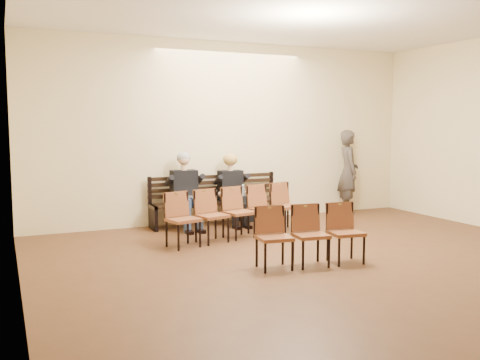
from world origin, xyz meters
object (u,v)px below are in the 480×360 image
at_px(water_bottle, 243,197).
at_px(chair_row_front, 239,213).
at_px(laptop, 188,199).
at_px(bag, 250,213).
at_px(seated_woman, 233,191).
at_px(chair_row_back, 311,235).
at_px(passerby, 348,166).
at_px(bench, 218,213).
at_px(seated_man, 186,190).

relative_size(water_bottle, chair_row_front, 0.08).
bearing_deg(laptop, bag, 20.19).
relative_size(laptop, bag, 0.75).
bearing_deg(seated_woman, chair_row_back, -93.85).
distance_m(passerby, chair_row_back, 4.58).
relative_size(laptop, chair_row_back, 0.20).
bearing_deg(laptop, water_bottle, 0.28).
distance_m(water_bottle, chair_row_back, 2.95).
xyz_separation_m(bench, passerby, (3.07, 0.10, 0.80)).
distance_m(seated_man, bag, 1.53).
xyz_separation_m(chair_row_front, chair_row_back, (0.17, -2.02, -0.02)).
height_order(bench, passerby, passerby).
distance_m(seated_man, passerby, 3.76).
distance_m(seated_woman, passerby, 2.84).
bearing_deg(passerby, seated_man, 113.07).
relative_size(water_bottle, bag, 0.53).
distance_m(seated_woman, laptop, 0.95).
bearing_deg(water_bottle, passerby, 9.67).
bearing_deg(bag, bench, -172.25).
distance_m(bench, bag, 0.75).
bearing_deg(passerby, water_bottle, 119.38).
bearing_deg(seated_man, bench, 10.12).
height_order(bag, passerby, passerby).
height_order(water_bottle, passerby, passerby).
xyz_separation_m(bag, passerby, (2.33, 0.00, 0.88)).
bearing_deg(bag, seated_man, -171.11).
bearing_deg(water_bottle, laptop, 173.99).
relative_size(seated_woman, water_bottle, 6.06).
bearing_deg(laptop, passerby, 11.62).
height_order(seated_man, bag, seated_man).
bearing_deg(chair_row_front, chair_row_back, -99.17).
relative_size(bench, laptop, 8.59).
bearing_deg(seated_man, seated_woman, 0.00).
distance_m(seated_man, laptop, 0.19).
xyz_separation_m(seated_woman, water_bottle, (0.11, -0.24, -0.08)).
relative_size(water_bottle, chair_row_back, 0.14).
bearing_deg(chair_row_back, bench, 97.73).
height_order(laptop, bag, laptop).
bearing_deg(seated_woman, laptop, -172.13).
bearing_deg(bench, chair_row_front, -95.47).
xyz_separation_m(seated_woman, laptop, (-0.94, -0.13, -0.08)).
height_order(seated_woman, passerby, passerby).
bearing_deg(seated_woman, bench, 155.29).
height_order(bag, chair_row_back, chair_row_back).
bearing_deg(chair_row_front, seated_woman, 57.66).
bearing_deg(water_bottle, bag, 51.53).
height_order(seated_woman, chair_row_front, seated_woman).
distance_m(seated_man, seated_woman, 0.94).
height_order(laptop, water_bottle, laptop).
bearing_deg(water_bottle, chair_row_back, -96.27).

